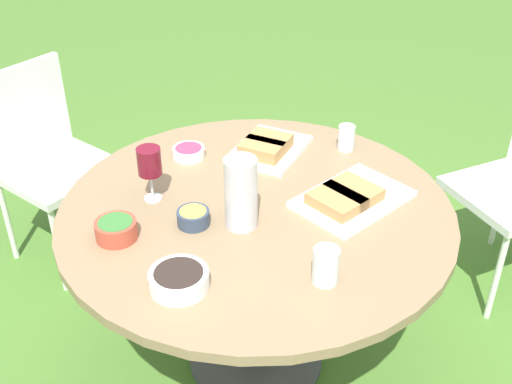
{
  "coord_description": "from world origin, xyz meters",
  "views": [
    {
      "loc": [
        -1.32,
        1.16,
        1.91
      ],
      "look_at": [
        0.0,
        0.0,
        0.77
      ],
      "focal_mm": 45.0,
      "sensor_mm": 36.0,
      "label": 1
    }
  ],
  "objects_px": {
    "chair_near_left": "(45,151)",
    "wine_glass": "(149,163)",
    "dining_table": "(256,232)",
    "water_pitcher": "(241,193)"
  },
  "relations": [
    {
      "from": "chair_near_left",
      "to": "water_pitcher",
      "type": "xyz_separation_m",
      "value": [
        -1.2,
        -0.12,
        0.31
      ]
    },
    {
      "from": "chair_near_left",
      "to": "wine_glass",
      "type": "xyz_separation_m",
      "value": [
        -0.89,
        0.0,
        0.33
      ]
    },
    {
      "from": "water_pitcher",
      "to": "wine_glass",
      "type": "bearing_deg",
      "value": 22.46
    },
    {
      "from": "chair_near_left",
      "to": "wine_glass",
      "type": "relative_size",
      "value": 4.59
    },
    {
      "from": "chair_near_left",
      "to": "water_pitcher",
      "type": "height_order",
      "value": "water_pitcher"
    },
    {
      "from": "dining_table",
      "to": "water_pitcher",
      "type": "xyz_separation_m",
      "value": [
        -0.04,
        0.1,
        0.22
      ]
    },
    {
      "from": "dining_table",
      "to": "water_pitcher",
      "type": "height_order",
      "value": "water_pitcher"
    },
    {
      "from": "dining_table",
      "to": "chair_near_left",
      "type": "xyz_separation_m",
      "value": [
        1.16,
        0.22,
        -0.09
      ]
    },
    {
      "from": "dining_table",
      "to": "water_pitcher",
      "type": "distance_m",
      "value": 0.25
    },
    {
      "from": "dining_table",
      "to": "chair_near_left",
      "type": "height_order",
      "value": "chair_near_left"
    }
  ]
}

